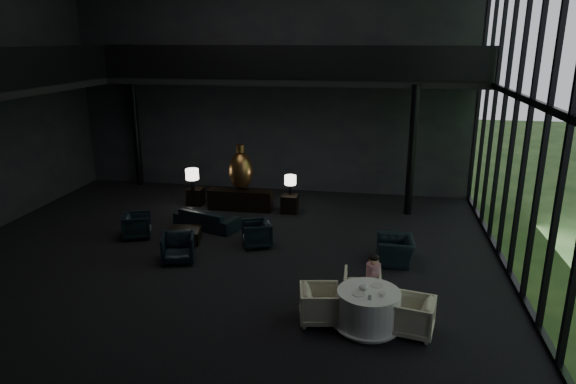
% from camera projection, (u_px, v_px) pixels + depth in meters
% --- Properties ---
extents(floor, '(14.00, 12.00, 0.02)m').
position_uv_depth(floor, '(223.00, 253.00, 13.18)').
color(floor, black).
rests_on(floor, ground).
extents(wall_back, '(14.00, 0.04, 8.00)m').
position_uv_depth(wall_back, '(270.00, 77.00, 17.69)').
color(wall_back, black).
rests_on(wall_back, ground).
extents(wall_front, '(14.00, 0.04, 8.00)m').
position_uv_depth(wall_front, '(70.00, 147.00, 6.37)').
color(wall_front, black).
rests_on(wall_front, ground).
extents(curtain_wall, '(0.20, 12.00, 8.00)m').
position_uv_depth(curtain_wall, '(532.00, 102.00, 10.87)').
color(curtain_wall, black).
rests_on(curtain_wall, ground).
extents(mezzanine_back, '(12.00, 2.00, 0.25)m').
position_uv_depth(mezzanine_back, '(294.00, 80.00, 16.58)').
color(mezzanine_back, black).
rests_on(mezzanine_back, wall_back).
extents(railing_left, '(0.06, 12.00, 1.00)m').
position_uv_depth(railing_left, '(22.00, 68.00, 12.69)').
color(railing_left, black).
rests_on(railing_left, mezzanine_left).
extents(railing_back, '(12.00, 0.06, 1.00)m').
position_uv_depth(railing_back, '(289.00, 62.00, 15.46)').
color(railing_back, black).
rests_on(railing_back, mezzanine_back).
extents(column_nw, '(0.24, 0.24, 4.00)m').
position_uv_depth(column_nw, '(136.00, 132.00, 18.82)').
color(column_nw, black).
rests_on(column_nw, floor).
extents(column_ne, '(0.24, 0.24, 4.00)m').
position_uv_depth(column_ne, '(412.00, 151.00, 15.57)').
color(column_ne, black).
rests_on(column_ne, floor).
extents(console, '(2.06, 0.47, 0.65)m').
position_uv_depth(console, '(240.00, 200.00, 16.43)').
color(console, black).
rests_on(console, floor).
extents(bronze_urn, '(0.78, 0.78, 1.44)m').
position_uv_depth(bronze_urn, '(241.00, 170.00, 16.31)').
color(bronze_urn, '#B48C3C').
rests_on(bronze_urn, console).
extents(side_table_left, '(0.50, 0.50, 0.55)m').
position_uv_depth(side_table_left, '(196.00, 196.00, 16.98)').
color(side_table_left, black).
rests_on(side_table_left, floor).
extents(table_lamp_left, '(0.42, 0.42, 0.71)m').
position_uv_depth(table_lamp_left, '(192.00, 175.00, 16.53)').
color(table_lamp_left, black).
rests_on(table_lamp_left, side_table_left).
extents(side_table_right, '(0.51, 0.51, 0.56)m').
position_uv_depth(side_table_right, '(290.00, 204.00, 16.21)').
color(side_table_right, black).
rests_on(side_table_right, floor).
extents(table_lamp_right, '(0.37, 0.37, 0.61)m').
position_uv_depth(table_lamp_right, '(290.00, 181.00, 16.11)').
color(table_lamp_right, black).
rests_on(table_lamp_right, side_table_right).
extents(sofa, '(1.84, 1.05, 0.69)m').
position_uv_depth(sofa, '(207.00, 216.00, 14.87)').
color(sofa, black).
rests_on(sofa, floor).
extents(lounge_armchair_west, '(0.87, 0.89, 0.72)m').
position_uv_depth(lounge_armchair_west, '(137.00, 225.00, 14.14)').
color(lounge_armchair_west, black).
rests_on(lounge_armchair_west, floor).
extents(lounge_armchair_east, '(0.88, 0.90, 0.73)m').
position_uv_depth(lounge_armchair_east, '(257.00, 233.00, 13.54)').
color(lounge_armchair_east, black).
rests_on(lounge_armchair_east, floor).
extents(lounge_armchair_south, '(0.94, 0.91, 0.79)m').
position_uv_depth(lounge_armchair_south, '(178.00, 246.00, 12.59)').
color(lounge_armchair_south, black).
rests_on(lounge_armchair_south, floor).
extents(window_armchair, '(0.62, 0.92, 0.78)m').
position_uv_depth(window_armchair, '(395.00, 248.00, 12.52)').
color(window_armchair, black).
rests_on(window_armchair, floor).
extents(coffee_table, '(0.97, 0.97, 0.36)m').
position_uv_depth(coffee_table, '(185.00, 235.00, 13.87)').
color(coffee_table, black).
rests_on(coffee_table, floor).
extents(dining_table, '(1.35, 1.35, 0.75)m').
position_uv_depth(dining_table, '(368.00, 311.00, 9.73)').
color(dining_table, white).
rests_on(dining_table, floor).
extents(dining_chair_north, '(0.77, 0.73, 0.78)m').
position_uv_depth(dining_chair_north, '(362.00, 286.00, 10.59)').
color(dining_chair_north, beige).
rests_on(dining_chair_north, floor).
extents(dining_chair_east, '(0.83, 0.87, 0.77)m').
position_uv_depth(dining_chair_east, '(413.00, 314.00, 9.50)').
color(dining_chair_east, '#C0BD85').
rests_on(dining_chair_east, floor).
extents(dining_chair_west, '(0.84, 0.88, 0.79)m').
position_uv_depth(dining_chair_west, '(320.00, 303.00, 9.91)').
color(dining_chair_west, beige).
rests_on(dining_chair_west, floor).
extents(child, '(0.29, 0.29, 0.63)m').
position_uv_depth(child, '(373.00, 269.00, 10.51)').
color(child, pink).
rests_on(child, dining_chair_north).
extents(plate_a, '(0.30, 0.30, 0.02)m').
position_uv_depth(plate_a, '(358.00, 294.00, 9.50)').
color(plate_a, white).
rests_on(plate_a, dining_table).
extents(plate_b, '(0.24, 0.24, 0.02)m').
position_uv_depth(plate_b, '(377.00, 285.00, 9.81)').
color(plate_b, white).
rests_on(plate_b, dining_table).
extents(saucer, '(0.18, 0.18, 0.01)m').
position_uv_depth(saucer, '(382.00, 293.00, 9.54)').
color(saucer, white).
rests_on(saucer, dining_table).
extents(coffee_cup, '(0.12, 0.12, 0.07)m').
position_uv_depth(coffee_cup, '(382.00, 294.00, 9.40)').
color(coffee_cup, white).
rests_on(coffee_cup, saucer).
extents(cereal_bowl, '(0.18, 0.18, 0.09)m').
position_uv_depth(cereal_bowl, '(364.00, 287.00, 9.66)').
color(cereal_bowl, white).
rests_on(cereal_bowl, dining_table).
extents(cream_pot, '(0.07, 0.07, 0.07)m').
position_uv_depth(cream_pot, '(370.00, 297.00, 9.30)').
color(cream_pot, '#99999E').
rests_on(cream_pot, dining_table).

